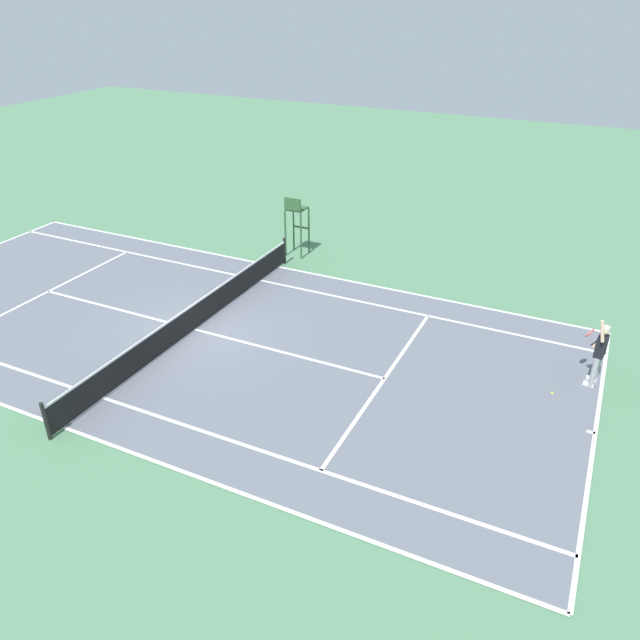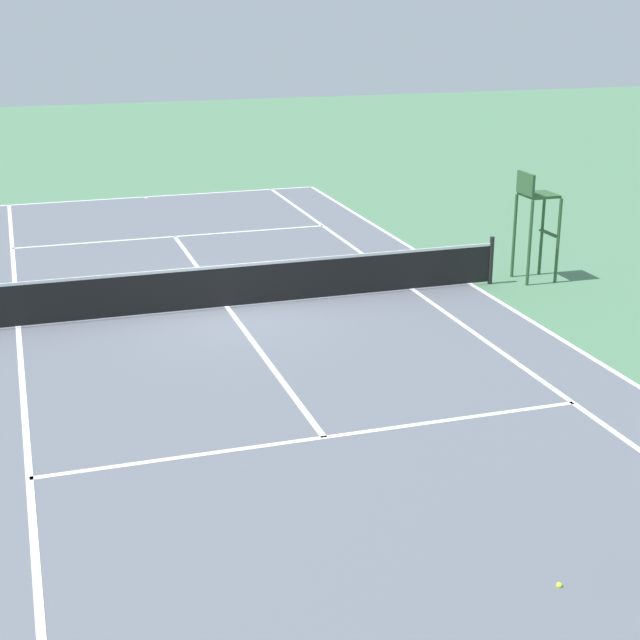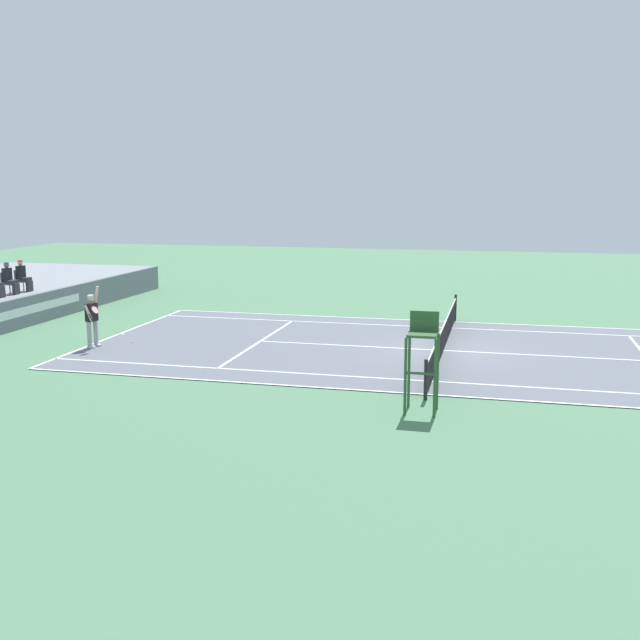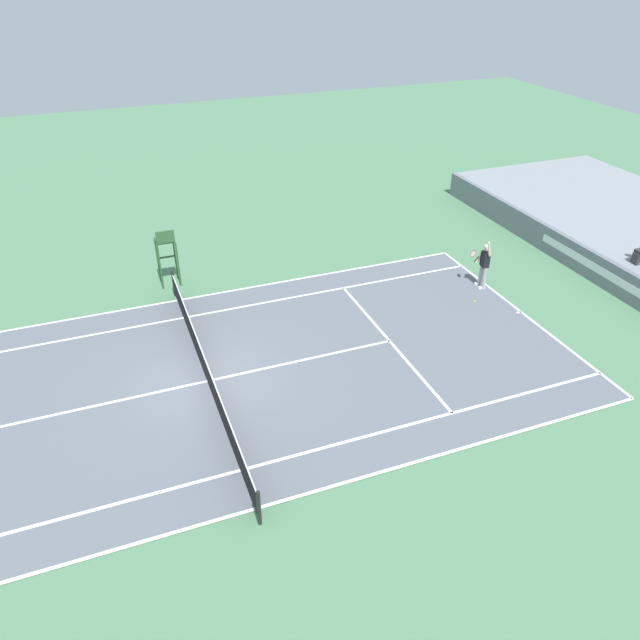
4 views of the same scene
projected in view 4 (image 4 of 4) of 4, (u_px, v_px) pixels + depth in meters
name	position (u px, v px, depth m)	size (l,w,h in m)	color
ground_plane	(207.00, 382.00, 19.32)	(80.00, 80.00, 0.00)	#4C7A56
court	(207.00, 381.00, 19.32)	(11.08, 23.88, 0.03)	slate
net	(206.00, 368.00, 19.05)	(11.98, 0.10, 1.07)	black
barrier_wall	(615.00, 279.00, 23.95)	(23.99, 0.25, 1.19)	slate
tennis_player	(484.00, 264.00, 24.15)	(0.81, 0.62, 2.08)	#9E9EA3
tennis_ball	(475.00, 301.00, 23.59)	(0.07, 0.07, 0.07)	#D1E533
umpire_chair	(166.00, 249.00, 24.03)	(0.77, 0.77, 2.44)	#2D562D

